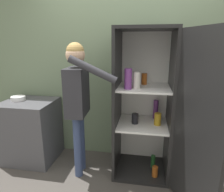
# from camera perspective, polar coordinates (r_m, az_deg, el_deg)

# --- Properties ---
(wall_back) EXTENTS (7.00, 0.06, 2.55)m
(wall_back) POSITION_cam_1_polar(r_m,az_deg,el_deg) (2.83, 4.72, 6.78)
(wall_back) COLOR gray
(wall_back) RESTS_ON ground_plane
(refrigerator) EXTENTS (1.01, 1.28, 1.85)m
(refrigerator) POSITION_cam_1_polar(r_m,az_deg,el_deg) (2.44, 11.63, -3.32)
(refrigerator) COLOR black
(refrigerator) RESTS_ON ground_plane
(person) EXTENTS (0.65, 0.52, 1.68)m
(person) POSITION_cam_1_polar(r_m,az_deg,el_deg) (2.45, -9.75, 0.86)
(person) COLOR #384770
(person) RESTS_ON ground_plane
(counter) EXTENTS (0.70, 0.63, 0.88)m
(counter) POSITION_cam_1_polar(r_m,az_deg,el_deg) (3.17, -22.09, -9.11)
(counter) COLOR #4C4C51
(counter) RESTS_ON ground_plane
(bowl) EXTENTS (0.20, 0.20, 0.06)m
(bowl) POSITION_cam_1_polar(r_m,az_deg,el_deg) (3.13, -25.23, -0.60)
(bowl) COLOR white
(bowl) RESTS_ON counter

